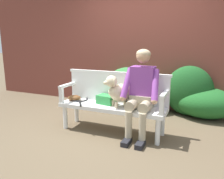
% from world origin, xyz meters
% --- Properties ---
extents(ground_plane, '(40.00, 40.00, 0.00)m').
position_xyz_m(ground_plane, '(0.00, 0.00, 0.00)').
color(ground_plane, brown).
extents(brick_garden_fence, '(8.00, 0.30, 2.69)m').
position_xyz_m(brick_garden_fence, '(0.00, 1.69, 1.35)').
color(brick_garden_fence, brown).
rests_on(brick_garden_fence, ground).
extents(hedge_bush_far_left, '(0.90, 0.57, 0.96)m').
position_xyz_m(hedge_bush_far_left, '(1.04, 1.33, 0.48)').
color(hedge_bush_far_left, '#194C1E').
rests_on(hedge_bush_far_left, ground).
extents(hedge_bush_mid_right, '(1.09, 0.79, 0.58)m').
position_xyz_m(hedge_bush_mid_right, '(1.35, 1.29, 0.29)').
color(hedge_bush_mid_right, '#1E5B23').
rests_on(hedge_bush_mid_right, ground).
extents(hedge_bush_mid_left, '(1.01, 0.66, 0.88)m').
position_xyz_m(hedge_bush_mid_left, '(-0.19, 1.31, 0.44)').
color(hedge_bush_mid_left, '#337538').
rests_on(hedge_bush_mid_left, ground).
extents(hedge_bush_far_right, '(0.87, 0.78, 0.72)m').
position_xyz_m(hedge_bush_far_right, '(0.20, 1.33, 0.36)').
color(hedge_bush_far_right, '#337538').
rests_on(hedge_bush_far_right, ground).
extents(garden_bench, '(1.69, 0.47, 0.44)m').
position_xyz_m(garden_bench, '(0.00, 0.00, 0.38)').
color(garden_bench, white).
rests_on(garden_bench, ground).
extents(bench_backrest, '(1.73, 0.06, 0.50)m').
position_xyz_m(bench_backrest, '(0.00, 0.21, 0.69)').
color(bench_backrest, white).
rests_on(bench_backrest, garden_bench).
extents(bench_armrest_left_end, '(0.06, 0.47, 0.28)m').
position_xyz_m(bench_armrest_left_end, '(-0.80, -0.08, 0.64)').
color(bench_armrest_left_end, white).
rests_on(bench_armrest_left_end, garden_bench).
extents(bench_armrest_right_end, '(0.06, 0.47, 0.28)m').
position_xyz_m(bench_armrest_right_end, '(0.80, -0.08, 0.64)').
color(bench_armrest_right_end, white).
rests_on(bench_armrest_right_end, garden_bench).
extents(person_seated, '(0.56, 0.64, 1.31)m').
position_xyz_m(person_seated, '(0.46, -0.01, 0.72)').
color(person_seated, black).
rests_on(person_seated, ground).
extents(dog_on_bench, '(0.42, 0.43, 0.49)m').
position_xyz_m(dog_on_bench, '(0.11, -0.02, 0.68)').
color(dog_on_bench, beige).
rests_on(dog_on_bench, garden_bench).
extents(tennis_racket, '(0.44, 0.55, 0.03)m').
position_xyz_m(tennis_racket, '(-0.62, 0.05, 0.45)').
color(tennis_racket, black).
rests_on(tennis_racket, garden_bench).
extents(baseball_glove, '(0.27, 0.25, 0.09)m').
position_xyz_m(baseball_glove, '(-0.69, 0.01, 0.49)').
color(baseball_glove, brown).
rests_on(baseball_glove, garden_bench).
extents(sports_bag, '(0.31, 0.25, 0.14)m').
position_xyz_m(sports_bag, '(-0.11, 0.04, 0.51)').
color(sports_bag, '#2D8E42').
rests_on(sports_bag, garden_bench).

